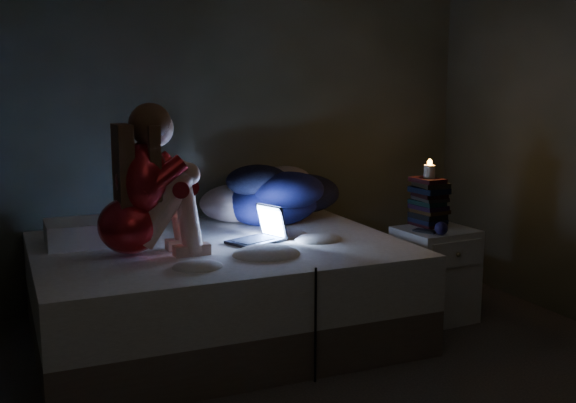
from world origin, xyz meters
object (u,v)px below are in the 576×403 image
bed (219,290)px  woman (128,181)px  candle (430,168)px  nightstand (434,274)px  laptop (255,224)px  phone (424,231)px

bed → woman: bearing=-164.8°
bed → candle: (1.34, -0.16, 0.67)m
woman → nightstand: (1.87, -0.10, -0.68)m
nightstand → candle: candle is taller
laptop → phone: size_ratio=2.23×
bed → laptop: laptop is taller
bed → phone: bearing=-13.4°
bed → woman: woman is taller
candle → woman: bearing=179.6°
bed → woman: size_ratio=2.52×
phone → nightstand: bearing=-3.5°
candle → phone: bearing=-131.3°
nightstand → phone: (-0.12, -0.04, 0.30)m
nightstand → phone: 0.32m
bed → laptop: 0.45m
bed → phone: size_ratio=14.72×
bed → nightstand: size_ratio=3.52×
phone → laptop: bearing=144.2°
laptop → bed: bearing=137.2°
woman → phone: 1.80m
candle → phone: 0.41m
laptop → phone: laptop is taller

